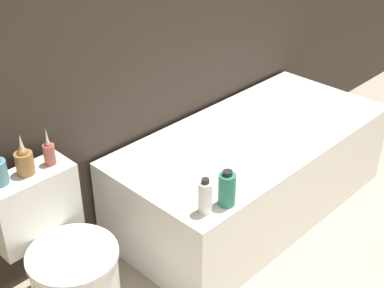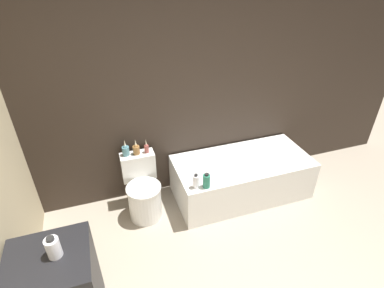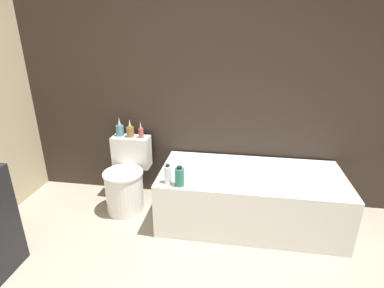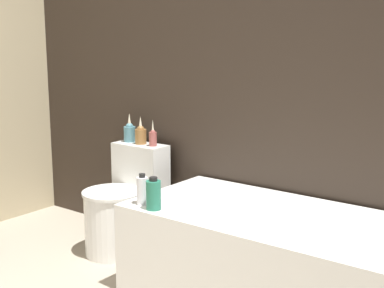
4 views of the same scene
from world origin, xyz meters
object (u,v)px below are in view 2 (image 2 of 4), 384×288
object	(u,v)px
soap_bottle_glass	(53,247)
shampoo_bottle_tall	(196,181)
vase_bronze	(146,148)
shampoo_bottle_short	(207,181)
vase_gold	(126,150)
vase_silver	(136,149)
bathtub	(241,177)
toilet	(143,192)

from	to	relation	value
soap_bottle_glass	shampoo_bottle_tall	size ratio (longest dim) A/B	1.02
vase_bronze	shampoo_bottle_short	distance (m)	0.78
vase_gold	vase_silver	xyz separation A→B (m)	(0.11, -0.01, -0.00)
bathtub	soap_bottle_glass	world-z (taller)	soap_bottle_glass
soap_bottle_glass	vase_gold	bearing A→B (deg)	63.39
shampoo_bottle_short	vase_gold	bearing A→B (deg)	140.96
vase_silver	shampoo_bottle_short	bearing A→B (deg)	-43.20
bathtub	vase_gold	distance (m)	1.45
toilet	shampoo_bottle_short	size ratio (longest dim) A/B	3.95
vase_gold	vase_bronze	size ratio (longest dim) A/B	1.13
bathtub	shampoo_bottle_short	bearing A→B (deg)	-151.75
soap_bottle_glass	shampoo_bottle_short	xyz separation A→B (m)	(1.38, 0.70, -0.32)
soap_bottle_glass	shampoo_bottle_tall	xyz separation A→B (m)	(1.28, 0.73, -0.32)
vase_silver	shampoo_bottle_short	distance (m)	0.87
bathtub	vase_silver	xyz separation A→B (m)	(-1.22, 0.26, 0.50)
vase_silver	vase_bronze	xyz separation A→B (m)	(0.11, -0.01, -0.01)
vase_bronze	shampoo_bottle_tall	size ratio (longest dim) A/B	1.03
toilet	vase_gold	world-z (taller)	vase_gold
toilet	soap_bottle_glass	world-z (taller)	soap_bottle_glass
bathtub	shampoo_bottle_tall	size ratio (longest dim) A/B	9.66
vase_bronze	soap_bottle_glass	bearing A→B (deg)	-124.55
bathtub	vase_gold	xyz separation A→B (m)	(-1.33, 0.28, 0.50)
shampoo_bottle_short	toilet	bearing A→B (deg)	148.63
vase_gold	shampoo_bottle_tall	distance (m)	0.86
toilet	vase_bronze	size ratio (longest dim) A/B	3.93
toilet	vase_gold	bearing A→B (deg)	117.75
vase_bronze	vase_silver	bearing A→B (deg)	176.76
vase_silver	shampoo_bottle_short	size ratio (longest dim) A/B	1.08
vase_gold	vase_bronze	bearing A→B (deg)	-4.96
vase_gold	shampoo_bottle_short	xyz separation A→B (m)	(0.74, -0.60, -0.17)
bathtub	toilet	size ratio (longest dim) A/B	2.38
vase_gold	shampoo_bottle_tall	bearing A→B (deg)	-41.95
soap_bottle_glass	shampoo_bottle_short	size ratio (longest dim) A/B	1.00
vase_gold	shampoo_bottle_short	bearing A→B (deg)	-39.04
soap_bottle_glass	vase_gold	world-z (taller)	soap_bottle_glass
vase_silver	vase_gold	bearing A→B (deg)	173.32
toilet	soap_bottle_glass	xyz separation A→B (m)	(-0.76, -1.08, 0.61)
vase_silver	shampoo_bottle_tall	size ratio (longest dim) A/B	1.11
shampoo_bottle_tall	shampoo_bottle_short	size ratio (longest dim) A/B	0.98
shampoo_bottle_tall	bathtub	bearing A→B (deg)	22.38
vase_silver	shampoo_bottle_tall	world-z (taller)	vase_silver
toilet	vase_silver	bearing A→B (deg)	90.00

